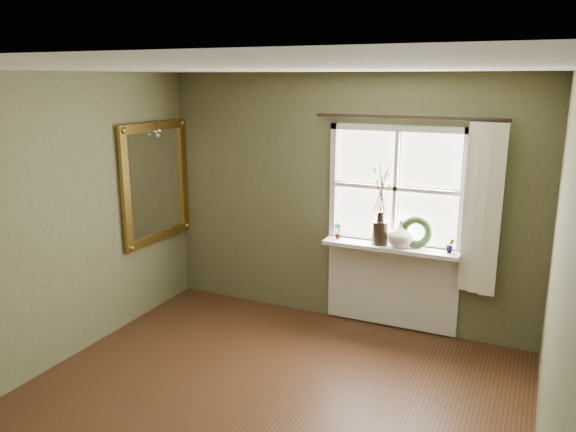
% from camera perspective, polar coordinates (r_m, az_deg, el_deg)
% --- Properties ---
extents(floor, '(4.50, 4.50, 0.00)m').
position_cam_1_polar(floor, '(4.47, -5.02, -20.90)').
color(floor, '#402414').
rests_on(floor, ground).
extents(ceiling, '(4.50, 4.50, 0.00)m').
position_cam_1_polar(ceiling, '(3.67, -5.90, 14.66)').
color(ceiling, silver).
rests_on(ceiling, ground).
extents(wall_back, '(4.00, 0.10, 2.60)m').
position_cam_1_polar(wall_back, '(5.91, 5.79, 1.65)').
color(wall_back, brown).
rests_on(wall_back, ground).
extents(wall_left, '(0.10, 4.50, 2.60)m').
position_cam_1_polar(wall_left, '(5.18, -25.48, -1.40)').
color(wall_left, brown).
rests_on(wall_left, ground).
extents(wall_right, '(0.10, 4.50, 2.60)m').
position_cam_1_polar(wall_right, '(3.41, 26.41, -9.09)').
color(wall_right, brown).
rests_on(wall_right, ground).
extents(window_frame, '(1.36, 0.06, 1.24)m').
position_cam_1_polar(window_frame, '(5.65, 10.87, 2.78)').
color(window_frame, silver).
rests_on(window_frame, wall_back).
extents(window_sill, '(1.36, 0.26, 0.04)m').
position_cam_1_polar(window_sill, '(5.69, 10.34, -3.15)').
color(window_sill, silver).
rests_on(window_sill, wall_back).
extents(window_apron, '(1.36, 0.04, 0.88)m').
position_cam_1_polar(window_apron, '(5.93, 10.43, -6.93)').
color(window_apron, silver).
rests_on(window_apron, ground).
extents(dark_jug, '(0.21, 0.21, 0.23)m').
position_cam_1_polar(dark_jug, '(5.68, 9.32, -1.70)').
color(dark_jug, black).
rests_on(dark_jug, window_sill).
extents(cream_vase, '(0.28, 0.28, 0.26)m').
position_cam_1_polar(cream_vase, '(5.63, 11.39, -1.79)').
color(cream_vase, silver).
rests_on(cream_vase, window_sill).
extents(wreath, '(0.35, 0.24, 0.33)m').
position_cam_1_polar(wreath, '(5.64, 12.85, -1.95)').
color(wreath, '#243E1B').
rests_on(wreath, window_sill).
extents(potted_plant_left, '(0.11, 0.09, 0.17)m').
position_cam_1_polar(potted_plant_left, '(5.81, 5.04, -1.52)').
color(potted_plant_left, '#243E1B').
rests_on(potted_plant_left, window_sill).
extents(potted_plant_right, '(0.10, 0.09, 0.15)m').
position_cam_1_polar(potted_plant_right, '(5.56, 16.18, -2.90)').
color(potted_plant_right, '#243E1B').
rests_on(potted_plant_right, window_sill).
extents(curtain, '(0.36, 0.12, 1.59)m').
position_cam_1_polar(curtain, '(5.45, 19.16, 0.60)').
color(curtain, beige).
rests_on(curtain, wall_back).
extents(curtain_rod, '(1.84, 0.03, 0.03)m').
position_cam_1_polar(curtain_rod, '(5.48, 12.09, 9.77)').
color(curtain_rod, black).
rests_on(curtain_rod, wall_back).
extents(gilt_mirror, '(0.10, 1.10, 1.31)m').
position_cam_1_polar(gilt_mirror, '(6.29, -13.26, 3.37)').
color(gilt_mirror, white).
rests_on(gilt_mirror, wall_left).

